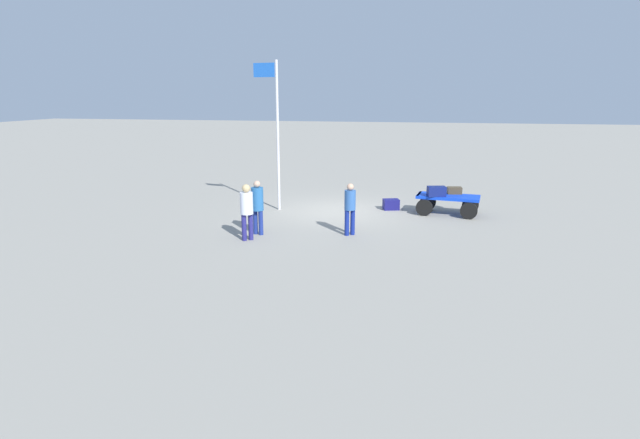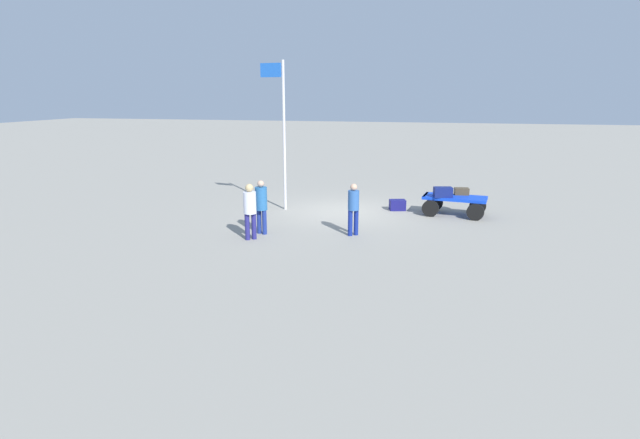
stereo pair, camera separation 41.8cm
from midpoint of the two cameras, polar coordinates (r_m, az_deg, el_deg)
name	(u,v)px [view 2 (the right image)]	position (r m, az deg, el deg)	size (l,w,h in m)	color
ground_plane	(343,211)	(18.22, 3.33, 0.93)	(120.00, 120.00, 0.00)	gray
luggage_cart	(454,202)	(18.19, 15.67, 1.96)	(2.26, 1.40, 0.68)	blue
suitcase_grey	(443,192)	(17.88, 14.49, 3.03)	(0.68, 0.49, 0.35)	navy
suitcase_navy	(462,191)	(18.49, 16.46, 3.10)	(0.53, 0.37, 0.24)	#483A25
suitcase_tan	(397,205)	(18.60, 9.46, 1.64)	(0.66, 0.54, 0.38)	navy
worker_lead	(353,206)	(14.95, 4.63, 1.56)	(0.47, 0.47, 1.58)	navy
worker_trailing	(250,207)	(14.57, -7.18, 1.43)	(0.52, 0.52, 1.66)	navy
worker_supervisor	(261,203)	(15.14, -5.93, 1.89)	(0.45, 0.45, 1.65)	navy
flagpole	(282,125)	(18.15, -3.71, 10.66)	(0.90, 0.16, 5.30)	silver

